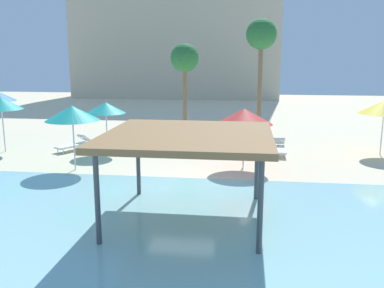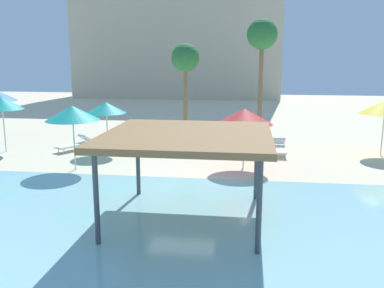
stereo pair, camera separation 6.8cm
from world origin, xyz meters
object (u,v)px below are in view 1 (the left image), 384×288
shade_pavilion (188,138)px  palm_tree_1 (185,59)px  beach_umbrella_teal_1 (106,108)px  lounge_chair_2 (279,148)px  lounge_chair_3 (215,139)px  beach_umbrella_teal_5 (72,113)px  lounge_chair_1 (75,144)px  beach_umbrella_red_3 (244,116)px  beach_umbrella_teal_4 (1,104)px  beach_umbrella_yellow_0 (384,107)px  palm_tree_0 (261,37)px

shade_pavilion → palm_tree_1: (-2.58, 16.83, 2.09)m
beach_umbrella_teal_1 → palm_tree_1: bearing=72.9°
lounge_chair_2 → lounge_chair_3: (-3.26, 1.70, 0.00)m
shade_pavilion → beach_umbrella_teal_5: beach_umbrella_teal_5 is taller
lounge_chair_1 → lounge_chair_3: same height
beach_umbrella_teal_1 → lounge_chair_3: 6.08m
beach_umbrella_red_3 → lounge_chair_1: beach_umbrella_red_3 is taller
beach_umbrella_teal_1 → lounge_chair_1: 2.66m
palm_tree_1 → beach_umbrella_teal_5: bearing=-103.9°
beach_umbrella_red_3 → beach_umbrella_teal_5: 7.17m
beach_umbrella_teal_4 → beach_umbrella_teal_5: bearing=-30.3°
shade_pavilion → beach_umbrella_teal_4: (-10.42, 7.76, -0.02)m
beach_umbrella_yellow_0 → beach_umbrella_red_3: bearing=-153.5°
lounge_chair_3 → shade_pavilion: bearing=-26.5°
beach_umbrella_teal_4 → lounge_chair_3: beach_umbrella_teal_4 is taller
beach_umbrella_yellow_0 → palm_tree_0: size_ratio=0.38×
beach_umbrella_red_3 → palm_tree_1: size_ratio=0.46×
shade_pavilion → beach_umbrella_yellow_0: beach_umbrella_yellow_0 is taller
lounge_chair_1 → lounge_chair_2: (10.30, 0.43, 0.00)m
lounge_chair_2 → palm_tree_0: 8.68m
beach_umbrella_red_3 → lounge_chair_1: bearing=164.0°
beach_umbrella_red_3 → beach_umbrella_teal_4: size_ratio=0.95×
beach_umbrella_teal_1 → palm_tree_0: (7.64, 7.38, 3.64)m
shade_pavilion → palm_tree_1: bearing=98.7°
lounge_chair_3 → palm_tree_1: bearing=176.2°
beach_umbrella_yellow_0 → lounge_chair_3: 8.48m
lounge_chair_3 → beach_umbrella_teal_4: bearing=-100.9°
beach_umbrella_teal_4 → lounge_chair_2: beach_umbrella_teal_4 is taller
beach_umbrella_teal_1 → beach_umbrella_teal_4: (-5.20, -0.47, 0.18)m
beach_umbrella_teal_4 → palm_tree_1: (7.84, 9.07, 2.11)m
beach_umbrella_teal_1 → beach_umbrella_teal_4: beach_umbrella_teal_4 is taller
lounge_chair_1 → palm_tree_1: size_ratio=0.34×
beach_umbrella_red_3 → lounge_chair_1: (-8.58, 2.46, -1.92)m
lounge_chair_1 → palm_tree_0: bearing=158.2°
beach_umbrella_teal_4 → beach_umbrella_teal_5: size_ratio=1.00×
shade_pavilion → palm_tree_0: (2.41, 15.61, 3.44)m
beach_umbrella_teal_4 → beach_umbrella_yellow_0: bearing=5.0°
beach_umbrella_yellow_0 → lounge_chair_1: size_ratio=1.39×
shade_pavilion → palm_tree_0: 16.17m
beach_umbrella_teal_4 → beach_umbrella_teal_5: 5.67m
beach_umbrella_teal_1 → beach_umbrella_teal_5: 3.35m
beach_umbrella_yellow_0 → palm_tree_0: palm_tree_0 is taller
beach_umbrella_teal_4 → palm_tree_0: 15.44m
shade_pavilion → beach_umbrella_red_3: shade_pavilion is taller
lounge_chair_3 → palm_tree_0: (2.42, 4.92, 5.55)m
beach_umbrella_teal_1 → lounge_chair_2: (8.49, 0.75, -1.92)m
shade_pavilion → palm_tree_1: size_ratio=0.84×
shade_pavilion → beach_umbrella_red_3: bearing=75.9°
beach_umbrella_yellow_0 → lounge_chair_2: bearing=-175.2°
beach_umbrella_yellow_0 → beach_umbrella_teal_1: beach_umbrella_yellow_0 is taller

